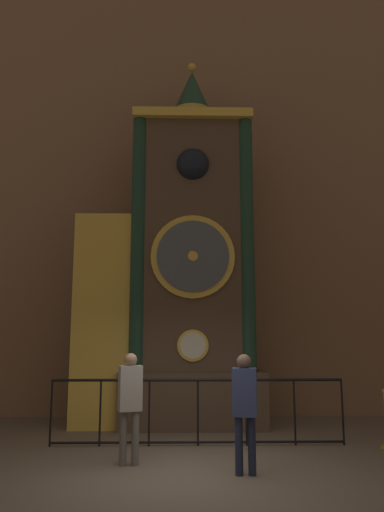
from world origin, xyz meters
name	(u,v)px	position (x,y,z in m)	size (l,w,h in m)	color
ground_plane	(187,477)	(0.00, 0.00, 0.00)	(28.00, 28.00, 0.00)	brown
cathedral_back_wall	(181,129)	(-0.09, 5.55, 7.46)	(24.00, 0.32, 14.94)	#846047
clock_tower	(176,271)	(-0.20, 4.01, 3.37)	(4.12, 1.81, 8.50)	brown
railing_fence	(198,408)	(0.22, 2.00, 0.64)	(5.22, 0.05, 1.15)	black
visitor_near	(130,397)	(-0.85, 0.62, 0.98)	(0.39, 0.31, 1.63)	#58554F
visitor_far	(245,402)	(0.81, 0.04, 0.98)	(0.37, 0.28, 1.63)	#1B213A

